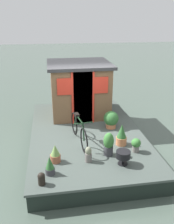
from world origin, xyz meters
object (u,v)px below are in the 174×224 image
(houseboat_cabin, at_px, (79,88))
(potted_plant_sage, at_px, (122,135))
(bicycle, at_px, (79,130))
(mooring_bollard, at_px, (41,178))
(potted_plant_ivy, at_px, (109,144))
(potted_plant_rosemary, at_px, (88,154))
(potted_plant_thyme, at_px, (50,166))
(charcoal_grill, at_px, (123,155))
(potted_plant_mint, at_px, (136,144))
(potted_plant_geranium, at_px, (111,119))
(potted_plant_succulent, at_px, (55,154))

(houseboat_cabin, xyz_separation_m, potted_plant_sage, (-2.47, -0.82, -0.63))
(bicycle, bearing_deg, mooring_bollard, 149.13)
(potted_plant_ivy, bearing_deg, potted_plant_rosemary, 111.70)
(potted_plant_sage, bearing_deg, potted_plant_thyme, 117.93)
(mooring_bollard, bearing_deg, potted_plant_rosemary, -57.88)
(potted_plant_sage, bearing_deg, potted_plant_ivy, 133.76)
(bicycle, bearing_deg, potted_plant_rosemary, -173.88)
(potted_plant_sage, height_order, mooring_bollard, potted_plant_sage)
(potted_plant_thyme, relative_size, mooring_bollard, 1.57)
(potted_plant_rosemary, xyz_separation_m, charcoal_grill, (-0.24, -0.79, 0.05))
(potted_plant_rosemary, height_order, charcoal_grill, potted_plant_rosemary)
(potted_plant_mint, bearing_deg, potted_plant_ivy, 92.47)
(potted_plant_geranium, relative_size, charcoal_grill, 1.59)
(potted_plant_ivy, bearing_deg, potted_plant_thyme, 111.43)
(bicycle, relative_size, potted_plant_sage, 2.93)
(bicycle, distance_m, potted_plant_ivy, 1.00)
(potted_plant_ivy, distance_m, potted_plant_succulent, 1.33)
(potted_plant_rosemary, distance_m, charcoal_grill, 0.82)
(potted_plant_succulent, xyz_separation_m, mooring_bollard, (-0.80, 0.31, -0.07))
(potted_plant_rosemary, relative_size, potted_plant_thyme, 0.89)
(charcoal_grill, relative_size, mooring_bollard, 1.22)
(potted_plant_succulent, bearing_deg, potted_plant_ivy, -85.39)
(charcoal_grill, bearing_deg, potted_plant_thyme, 94.01)
(potted_plant_mint, xyz_separation_m, mooring_bollard, (-0.93, 2.37, -0.06))
(charcoal_grill, bearing_deg, potted_plant_ivy, 27.90)
(potted_plant_rosemary, height_order, potted_plant_succulent, potted_plant_succulent)
(potted_plant_rosemary, height_order, mooring_bollard, potted_plant_rosemary)
(potted_plant_geranium, bearing_deg, mooring_bollard, 139.18)
(potted_plant_rosemary, bearing_deg, charcoal_grill, -106.78)
(potted_plant_ivy, relative_size, mooring_bollard, 2.17)
(potted_plant_sage, bearing_deg, bicycle, 74.87)
(mooring_bollard, bearing_deg, houseboat_cabin, -18.66)
(potted_plant_geranium, distance_m, mooring_bollard, 3.21)
(mooring_bollard, bearing_deg, potted_plant_ivy, -61.13)
(potted_plant_succulent, height_order, potted_plant_thyme, potted_plant_succulent)
(potted_plant_rosemary, relative_size, charcoal_grill, 1.14)
(potted_plant_succulent, bearing_deg, houseboat_cabin, -17.88)
(potted_plant_ivy, bearing_deg, potted_plant_sage, -46.24)
(potted_plant_ivy, xyz_separation_m, potted_plant_thyme, (-0.57, 1.46, -0.10))
(potted_plant_succulent, bearing_deg, potted_plant_sage, -72.77)
(bicycle, xyz_separation_m, mooring_bollard, (-1.66, 0.99, -0.22))
(potted_plant_ivy, height_order, potted_plant_geranium, potted_plant_ivy)
(potted_plant_mint, bearing_deg, potted_plant_thyme, 105.43)
(bicycle, distance_m, potted_plant_thyme, 1.56)
(charcoal_grill, bearing_deg, mooring_bollard, 103.46)
(mooring_bollard, bearing_deg, potted_plant_succulent, -21.53)
(potted_plant_sage, relative_size, potted_plant_rosemary, 1.52)
(potted_plant_mint, height_order, mooring_bollard, potted_plant_mint)
(potted_plant_rosemary, xyz_separation_m, potted_plant_thyme, (-0.36, 0.91, 0.02))
(bicycle, height_order, charcoal_grill, bicycle)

